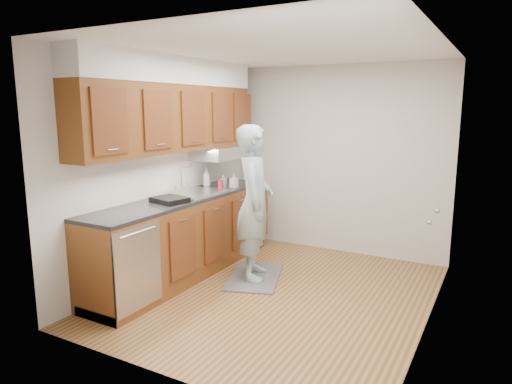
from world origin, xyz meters
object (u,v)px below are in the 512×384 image
Objects in this scene: soap_bottle_a at (207,177)px; steel_can at (225,182)px; dish_rack at (170,200)px; soda_can at (221,186)px; soap_bottle_c at (223,181)px; person at (255,192)px; soap_bottle_b at (234,181)px.

steel_can is (0.22, 0.08, -0.06)m from soap_bottle_a.
soda_can is at bearing 96.45° from dish_rack.
soap_bottle_a is 0.35m from soda_can.
soap_bottle_c is 1.12m from dish_rack.
steel_can is (-0.69, 0.45, -0.00)m from person.
steel_can is (-0.12, -0.03, -0.02)m from soap_bottle_b.
soap_bottle_b is 0.13m from steel_can.
soap_bottle_b is (0.34, 0.11, -0.03)m from soap_bottle_a.
person reaches higher than soap_bottle_a.
soda_can is at bearing -96.32° from soap_bottle_b.
soda_can is at bearing -62.71° from soap_bottle_c.
soap_bottle_b is (-0.57, 0.49, 0.02)m from person.
dish_rack is at bearing -87.96° from soap_bottle_c.
soap_bottle_a is at bearing -159.97° from steel_can.
soap_bottle_c is at bearing 32.73° from soap_bottle_a.
soda_can is at bearing 44.31° from person.
steel_can is at bearing 111.52° from soda_can.
soap_bottle_b reaches higher than dish_rack.
soda_can is at bearing -25.24° from soap_bottle_a.
person reaches higher than dish_rack.
soap_bottle_a reaches higher than soap_bottle_c.
steel_can reaches higher than dish_rack.
soap_bottle_c reaches higher than steel_can.
person is at bearing -40.32° from soap_bottle_b.
soap_bottle_c is 0.06m from steel_can.
person is 12.85× the size of soap_bottle_c.
soap_bottle_c is at bearing -179.91° from soap_bottle_b.
person is at bearing -22.23° from soap_bottle_a.
soap_bottle_a is 1.91× the size of steel_can.
soda_can is 0.35× the size of dish_rack.
soap_bottle_c is 1.20× the size of steel_can.
dish_rack is at bearing -77.84° from soap_bottle_a.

